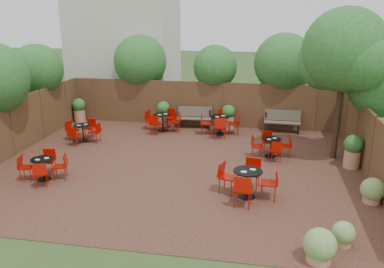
# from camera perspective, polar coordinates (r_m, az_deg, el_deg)

# --- Properties ---
(ground) EXTENTS (80.00, 80.00, 0.00)m
(ground) POSITION_cam_1_polar(r_m,az_deg,el_deg) (13.31, -2.03, -4.66)
(ground) COLOR #354F23
(ground) RESTS_ON ground
(courtyard_paving) EXTENTS (12.00, 10.00, 0.02)m
(courtyard_paving) POSITION_cam_1_polar(r_m,az_deg,el_deg) (13.30, -2.03, -4.62)
(courtyard_paving) COLOR #391D17
(courtyard_paving) RESTS_ON ground
(fence_back) EXTENTS (12.00, 0.08, 2.00)m
(fence_back) POSITION_cam_1_polar(r_m,az_deg,el_deg) (17.71, 1.40, 4.31)
(fence_back) COLOR #522E1E
(fence_back) RESTS_ON ground
(fence_left) EXTENTS (0.08, 10.00, 2.00)m
(fence_left) POSITION_cam_1_polar(r_m,az_deg,el_deg) (15.37, -24.48, 0.73)
(fence_left) COLOR #522E1E
(fence_left) RESTS_ON ground
(fence_right) EXTENTS (0.08, 10.00, 2.00)m
(fence_right) POSITION_cam_1_polar(r_m,az_deg,el_deg) (13.11, 24.49, -1.95)
(fence_right) COLOR #522E1E
(fence_right) RESTS_ON ground
(neighbour_building) EXTENTS (5.00, 4.00, 8.00)m
(neighbour_building) POSITION_cam_1_polar(r_m,az_deg,el_deg) (21.32, -9.63, 14.42)
(neighbour_building) COLOR beige
(neighbour_building) RESTS_ON ground
(overhang_foliage) EXTENTS (15.56, 10.53, 2.62)m
(overhang_foliage) POSITION_cam_1_polar(r_m,az_deg,el_deg) (15.82, -3.39, 9.03)
(overhang_foliage) COLOR #22601F
(overhang_foliage) RESTS_ON ground
(courtyard_tree) EXTENTS (2.87, 2.79, 5.12)m
(courtyard_tree) POSITION_cam_1_polar(r_m,az_deg,el_deg) (14.07, 21.02, 10.59)
(courtyard_tree) COLOR black
(courtyard_tree) RESTS_ON courtyard_paving
(park_bench_left) EXTENTS (1.52, 0.59, 0.92)m
(park_bench_left) POSITION_cam_1_polar(r_m,az_deg,el_deg) (17.51, 0.36, 2.46)
(park_bench_left) COLOR brown
(park_bench_left) RESTS_ON courtyard_paving
(park_bench_right) EXTENTS (1.53, 0.53, 0.93)m
(park_bench_right) POSITION_cam_1_polar(r_m,az_deg,el_deg) (17.29, 12.82, 1.85)
(park_bench_right) COLOR brown
(park_bench_right) RESTS_ON courtyard_paving
(bistro_tables) EXTENTS (8.70, 7.35, 0.91)m
(bistro_tables) POSITION_cam_1_polar(r_m,az_deg,el_deg) (14.35, -2.05, -1.11)
(bistro_tables) COLOR black
(bistro_tables) RESTS_ON courtyard_paving
(planters) EXTENTS (11.91, 4.42, 1.12)m
(planters) POSITION_cam_1_polar(r_m,az_deg,el_deg) (16.53, 0.24, 2.00)
(planters) COLOR #B17758
(planters) RESTS_ON courtyard_paving
(low_shrubs) EXTENTS (2.38, 3.66, 0.74)m
(low_shrubs) POSITION_cam_1_polar(r_m,az_deg,el_deg) (10.01, 21.32, -11.47)
(low_shrubs) COLOR #B17758
(low_shrubs) RESTS_ON courtyard_paving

